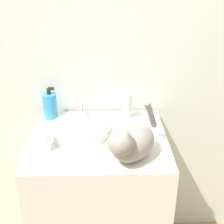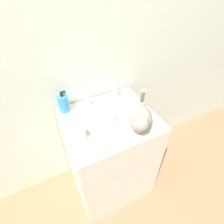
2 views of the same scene
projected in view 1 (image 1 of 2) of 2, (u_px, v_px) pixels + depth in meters
name	position (u px, v px, depth m)	size (l,w,h in m)	color
wall_back	(98.00, 42.00, 1.60)	(6.00, 0.05, 2.50)	silver
vanity_cabinet	(100.00, 208.00, 1.67)	(0.65, 0.58, 0.87)	silver
sink_basin	(79.00, 130.00, 1.50)	(0.29, 0.29, 0.04)	silver
faucet	(81.00, 111.00, 1.62)	(0.14, 0.10, 0.11)	silver
cat	(131.00, 142.00, 1.29)	(0.26, 0.32, 0.22)	gray
soap_bottle	(50.00, 105.00, 1.63)	(0.07, 0.07, 0.17)	#338CCC
spray_bottle	(127.00, 104.00, 1.63)	(0.05, 0.05, 0.17)	silver
cup	(44.00, 141.00, 1.36)	(0.06, 0.06, 0.09)	white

